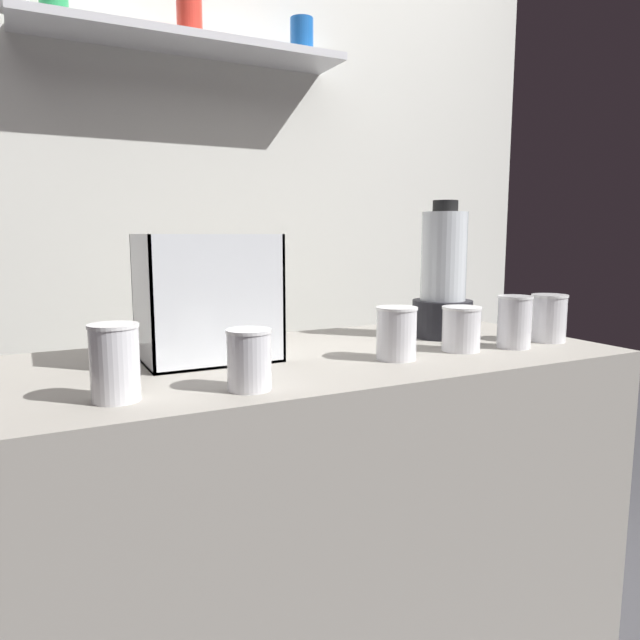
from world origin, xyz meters
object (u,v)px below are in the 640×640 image
at_px(juice_cup_beet_right, 461,332).
at_px(juice_cup_carrot_middle, 396,336).
at_px(juice_cup_orange_far_right, 514,324).
at_px(juice_cup_orange_rightmost, 549,321).
at_px(carrot_display_bin, 210,320).
at_px(blender_pitcher, 443,282).
at_px(juice_cup_carrot_left, 249,363).
at_px(juice_cup_orange_far_left, 115,365).

bearing_deg(juice_cup_beet_right, juice_cup_carrot_middle, -176.88).
distance_m(juice_cup_orange_far_right, juice_cup_orange_rightmost, 0.15).
relative_size(juice_cup_orange_far_right, juice_cup_orange_rightmost, 1.05).
xyz_separation_m(carrot_display_bin, juice_cup_orange_far_right, (0.70, -0.21, -0.03)).
bearing_deg(juice_cup_orange_far_right, juice_cup_beet_right, 169.02).
relative_size(carrot_display_bin, blender_pitcher, 0.78).
relative_size(juice_cup_carrot_left, juice_cup_orange_rightmost, 0.90).
distance_m(juice_cup_carrot_middle, juice_cup_beet_right, 0.19).
bearing_deg(juice_cup_orange_far_left, juice_cup_carrot_middle, 5.84).
distance_m(juice_cup_orange_far_left, juice_cup_orange_far_right, 0.94).
bearing_deg(juice_cup_orange_far_right, blender_pitcher, 106.01).
height_order(carrot_display_bin, juice_cup_orange_rightmost, carrot_display_bin).
height_order(juice_cup_carrot_left, juice_cup_orange_rightmost, juice_cup_orange_rightmost).
bearing_deg(blender_pitcher, juice_cup_orange_rightmost, -41.62).
relative_size(juice_cup_carrot_left, juice_cup_carrot_middle, 0.93).
xyz_separation_m(blender_pitcher, juice_cup_orange_far_left, (-0.88, -0.25, -0.09)).
bearing_deg(juice_cup_orange_far_left, juice_cup_beet_right, 5.19).
distance_m(juice_cup_carrot_left, juice_cup_orange_far_right, 0.72).
xyz_separation_m(blender_pitcher, juice_cup_orange_far_right, (0.06, -0.20, -0.09)).
distance_m(juice_cup_carrot_middle, juice_cup_orange_far_right, 0.34).
bearing_deg(carrot_display_bin, juice_cup_carrot_left, -92.99).
height_order(carrot_display_bin, blender_pitcher, blender_pitcher).
distance_m(carrot_display_bin, juice_cup_beet_right, 0.59).
bearing_deg(juice_cup_carrot_left, juice_cup_beet_right, 10.55).
height_order(juice_cup_carrot_middle, juice_cup_orange_far_right, juice_cup_orange_far_right).
distance_m(blender_pitcher, juice_cup_carrot_middle, 0.35).
distance_m(juice_cup_orange_far_left, juice_cup_beet_right, 0.80).
xyz_separation_m(juice_cup_beet_right, juice_cup_orange_far_right, (0.14, -0.03, 0.01)).
distance_m(blender_pitcher, juice_cup_carrot_left, 0.72).
height_order(juice_cup_beet_right, juice_cup_orange_rightmost, juice_cup_orange_rightmost).
bearing_deg(juice_cup_orange_rightmost, juice_cup_orange_far_right, -170.59).
distance_m(blender_pitcher, juice_cup_orange_far_left, 0.92).
bearing_deg(juice_cup_orange_far_right, carrot_display_bin, 163.32).
height_order(carrot_display_bin, juice_cup_carrot_middle, carrot_display_bin).
relative_size(juice_cup_beet_right, juice_cup_orange_rightmost, 0.87).
xyz_separation_m(blender_pitcher, juice_cup_carrot_middle, (-0.28, -0.19, -0.10)).
bearing_deg(juice_cup_carrot_left, carrot_display_bin, 87.01).
xyz_separation_m(juice_cup_beet_right, juice_cup_orange_rightmost, (0.29, -0.00, 0.01)).
bearing_deg(juice_cup_orange_rightmost, carrot_display_bin, 167.58).
bearing_deg(juice_cup_orange_far_left, carrot_display_bin, 46.91).
relative_size(blender_pitcher, juice_cup_carrot_middle, 3.10).
xyz_separation_m(juice_cup_carrot_middle, juice_cup_orange_far_right, (0.34, -0.02, 0.01)).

